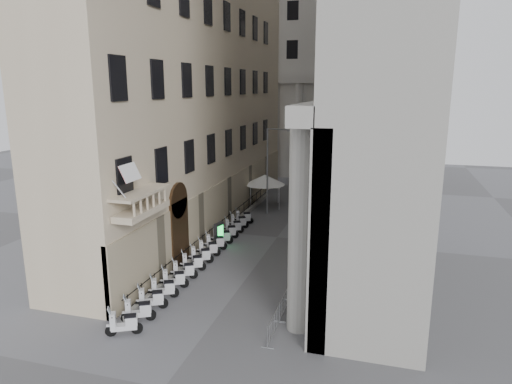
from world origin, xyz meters
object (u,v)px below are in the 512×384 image
scooter_0 (125,335)px  pedestrian_b (320,199)px  security_tent (268,181)px  info_kiosk (219,235)px  pedestrian_a (308,208)px  street_lamp (270,164)px

scooter_0 → pedestrian_b: bearing=-38.8°
security_tent → info_kiosk: bearing=-92.8°
scooter_0 → security_tent: 24.98m
scooter_0 → security_tent: (0.62, 24.83, 2.67)m
scooter_0 → pedestrian_a: (4.95, 22.46, 0.82)m
street_lamp → security_tent: bearing=124.8°
info_kiosk → pedestrian_a: bearing=78.0°
street_lamp → pedestrian_a: size_ratio=4.86×
security_tent → street_lamp: street_lamp is taller
pedestrian_a → scooter_0: bearing=75.2°
street_lamp → scooter_0: bearing=-77.4°
scooter_0 → security_tent: size_ratio=0.38×
security_tent → street_lamp: (0.81, -2.42, 2.08)m
info_kiosk → pedestrian_b: bearing=82.8°
security_tent → pedestrian_a: bearing=-28.6°
info_kiosk → pedestrian_a: 10.87m
scooter_0 → info_kiosk: info_kiosk is taller
pedestrian_a → pedestrian_b: bearing=-100.7°
street_lamp → pedestrian_b: size_ratio=5.15×
security_tent → pedestrian_b: size_ratio=2.54×
street_lamp → pedestrian_a: bearing=17.2°
pedestrian_a → pedestrian_b: (0.56, 3.81, -0.05)m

